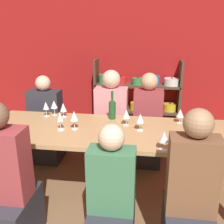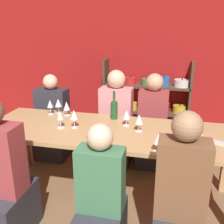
{
  "view_description": "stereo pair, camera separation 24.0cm",
  "coord_description": "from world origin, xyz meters",
  "px_view_note": "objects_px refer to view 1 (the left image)",
  "views": [
    {
      "loc": [
        0.4,
        -0.4,
        1.75
      ],
      "look_at": [
        0.06,
        2.09,
        0.91
      ],
      "focal_mm": 42.0,
      "sensor_mm": 36.0,
      "label": 1
    },
    {
      "loc": [
        0.64,
        -0.35,
        1.75
      ],
      "look_at": [
        0.06,
        2.09,
        0.91
      ],
      "focal_mm": 42.0,
      "sensor_mm": 36.0,
      "label": 2
    }
  ],
  "objects_px": {
    "wine_glass_red_a": "(140,119)",
    "wine_glass_empty_d": "(63,107)",
    "wine_glass_empty_b": "(192,123)",
    "wine_glass_empty_c": "(54,105)",
    "person_near_a": "(112,209)",
    "wine_glass_white_d": "(46,106)",
    "wine_glass_empty_e": "(60,117)",
    "person_near_c": "(7,196)",
    "wine_glass_white_b": "(164,137)",
    "shelf_unit": "(136,105)",
    "wine_glass_empty_a": "(200,121)",
    "wine_glass_white_e": "(126,114)",
    "person_near_b": "(189,207)",
    "cell_phone": "(218,138)",
    "person_far_b": "(147,130)",
    "wine_bottle_green": "(112,108)",
    "dining_table": "(111,137)",
    "person_far_c": "(47,129)",
    "wine_glass_white_a": "(180,113)",
    "wine_glass_white_c": "(74,116)",
    "person_far_a": "(111,129)"
  },
  "relations": [
    {
      "from": "shelf_unit",
      "to": "wine_glass_empty_a",
      "type": "height_order",
      "value": "shelf_unit"
    },
    {
      "from": "wine_glass_empty_c",
      "to": "person_far_c",
      "type": "relative_size",
      "value": 0.15
    },
    {
      "from": "wine_glass_empty_b",
      "to": "wine_glass_empty_d",
      "type": "bearing_deg",
      "value": 167.5
    },
    {
      "from": "wine_glass_empty_a",
      "to": "wine_glass_white_e",
      "type": "relative_size",
      "value": 0.9
    },
    {
      "from": "shelf_unit",
      "to": "person_far_c",
      "type": "xyz_separation_m",
      "value": [
        -1.15,
        -0.92,
        -0.11
      ]
    },
    {
      "from": "wine_bottle_green",
      "to": "person_far_b",
      "type": "bearing_deg",
      "value": 49.44
    },
    {
      "from": "cell_phone",
      "to": "person_far_b",
      "type": "xyz_separation_m",
      "value": [
        -0.64,
        0.86,
        -0.31
      ]
    },
    {
      "from": "dining_table",
      "to": "wine_glass_white_c",
      "type": "height_order",
      "value": "wine_glass_white_c"
    },
    {
      "from": "shelf_unit",
      "to": "dining_table",
      "type": "relative_size",
      "value": 0.53
    },
    {
      "from": "wine_glass_white_e",
      "to": "person_far_b",
      "type": "relative_size",
      "value": 0.14
    },
    {
      "from": "wine_bottle_green",
      "to": "wine_glass_white_e",
      "type": "relative_size",
      "value": 1.85
    },
    {
      "from": "wine_glass_empty_b",
      "to": "wine_glass_empty_c",
      "type": "xyz_separation_m",
      "value": [
        -1.48,
        0.35,
        0.01
      ]
    },
    {
      "from": "wine_glass_empty_c",
      "to": "person_near_a",
      "type": "height_order",
      "value": "person_near_a"
    },
    {
      "from": "wine_bottle_green",
      "to": "wine_glass_white_a",
      "type": "bearing_deg",
      "value": -2.44
    },
    {
      "from": "wine_glass_red_a",
      "to": "cell_phone",
      "type": "bearing_deg",
      "value": -8.34
    },
    {
      "from": "wine_glass_white_b",
      "to": "person_near_b",
      "type": "relative_size",
      "value": 0.13
    },
    {
      "from": "wine_glass_white_d",
      "to": "wine_glass_empty_e",
      "type": "bearing_deg",
      "value": -51.8
    },
    {
      "from": "person_far_b",
      "to": "dining_table",
      "type": "bearing_deg",
      "value": 64.73
    },
    {
      "from": "shelf_unit",
      "to": "wine_glass_white_b",
      "type": "relative_size",
      "value": 8.27
    },
    {
      "from": "cell_phone",
      "to": "wine_glass_red_a",
      "type": "bearing_deg",
      "value": 171.66
    },
    {
      "from": "wine_glass_red_a",
      "to": "wine_glass_white_b",
      "type": "xyz_separation_m",
      "value": [
        0.21,
        -0.39,
        -0.01
      ]
    },
    {
      "from": "wine_glass_white_d",
      "to": "cell_phone",
      "type": "distance_m",
      "value": 1.82
    },
    {
      "from": "wine_glass_empty_c",
      "to": "person_near_b",
      "type": "xyz_separation_m",
      "value": [
        1.39,
        -1.06,
        -0.42
      ]
    },
    {
      "from": "person_near_c",
      "to": "wine_glass_white_b",
      "type": "bearing_deg",
      "value": 17.4
    },
    {
      "from": "shelf_unit",
      "to": "wine_glass_red_a",
      "type": "xyz_separation_m",
      "value": [
        0.11,
        -1.62,
        0.36
      ]
    },
    {
      "from": "wine_glass_white_b",
      "to": "person_near_a",
      "type": "bearing_deg",
      "value": -136.56
    },
    {
      "from": "person_near_b",
      "to": "wine_glass_white_d",
      "type": "bearing_deg",
      "value": 145.61
    },
    {
      "from": "wine_glass_red_a",
      "to": "wine_glass_empty_d",
      "type": "distance_m",
      "value": 0.91
    },
    {
      "from": "shelf_unit",
      "to": "wine_glass_empty_d",
      "type": "bearing_deg",
      "value": -119.43
    },
    {
      "from": "wine_glass_empty_e",
      "to": "wine_glass_white_b",
      "type": "bearing_deg",
      "value": -16.85
    },
    {
      "from": "wine_bottle_green",
      "to": "person_near_b",
      "type": "height_order",
      "value": "person_near_b"
    },
    {
      "from": "wine_glass_white_a",
      "to": "person_far_c",
      "type": "xyz_separation_m",
      "value": [
        -1.67,
        0.44,
        -0.45
      ]
    },
    {
      "from": "wine_glass_white_a",
      "to": "person_far_c",
      "type": "relative_size",
      "value": 0.13
    },
    {
      "from": "person_far_c",
      "to": "person_far_a",
      "type": "bearing_deg",
      "value": -178.94
    },
    {
      "from": "wine_glass_white_d",
      "to": "wine_glass_white_e",
      "type": "relative_size",
      "value": 1.01
    },
    {
      "from": "wine_glass_white_d",
      "to": "person_far_b",
      "type": "bearing_deg",
      "value": 23.04
    },
    {
      "from": "dining_table",
      "to": "wine_glass_empty_e",
      "type": "bearing_deg",
      "value": -171.29
    },
    {
      "from": "person_near_c",
      "to": "person_far_c",
      "type": "bearing_deg",
      "value": 99.16
    },
    {
      "from": "wine_glass_white_c",
      "to": "wine_glass_white_e",
      "type": "bearing_deg",
      "value": 19.44
    },
    {
      "from": "wine_glass_white_d",
      "to": "person_far_c",
      "type": "height_order",
      "value": "person_far_c"
    },
    {
      "from": "wine_glass_white_a",
      "to": "wine_glass_white_d",
      "type": "height_order",
      "value": "wine_glass_white_d"
    },
    {
      "from": "wine_glass_white_e",
      "to": "wine_glass_empty_c",
      "type": "relative_size",
      "value": 0.98
    },
    {
      "from": "person_near_b",
      "to": "wine_glass_empty_a",
      "type": "bearing_deg",
      "value": 77.78
    },
    {
      "from": "dining_table",
      "to": "person_far_c",
      "type": "relative_size",
      "value": 2.25
    },
    {
      "from": "wine_glass_empty_a",
      "to": "wine_glass_empty_b",
      "type": "xyz_separation_m",
      "value": [
        -0.08,
        -0.07,
        0.0
      ]
    },
    {
      "from": "wine_glass_white_a",
      "to": "person_far_b",
      "type": "relative_size",
      "value": 0.13
    },
    {
      "from": "dining_table",
      "to": "wine_glass_white_a",
      "type": "distance_m",
      "value": 0.78
    },
    {
      "from": "wine_glass_empty_c",
      "to": "wine_glass_empty_d",
      "type": "distance_m",
      "value": 0.13
    },
    {
      "from": "dining_table",
      "to": "wine_glass_empty_e",
      "type": "height_order",
      "value": "wine_glass_empty_e"
    },
    {
      "from": "wine_glass_empty_e",
      "to": "person_near_a",
      "type": "distance_m",
      "value": 1.01
    }
  ]
}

